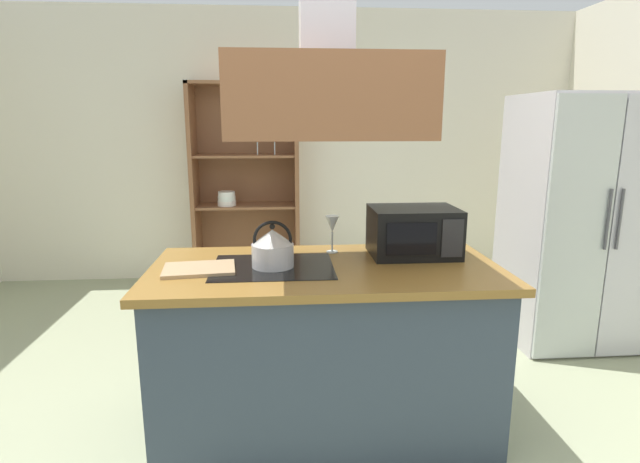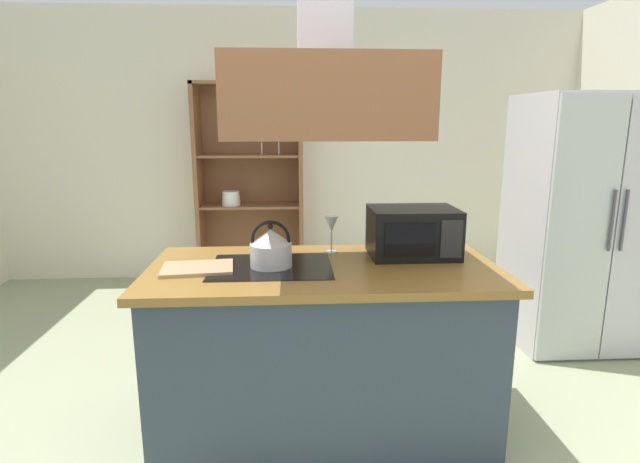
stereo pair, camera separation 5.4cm
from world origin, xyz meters
TOP-DOWN VIEW (x-y plane):
  - ground_plane at (0.00, 0.00)m, footprint 7.80×7.80m
  - wall_back at (0.00, 3.00)m, footprint 6.00×0.12m
  - kitchen_island at (0.16, 0.20)m, footprint 1.76×0.86m
  - range_hood at (0.16, 0.20)m, footprint 0.90×0.70m
  - refrigerator at (2.10, 1.19)m, footprint 0.90×0.78m
  - dish_cabinet at (-0.40, 2.78)m, footprint 1.04×0.40m
  - kettle at (-0.10, 0.20)m, footprint 0.21×0.21m
  - cutting_board at (-0.46, 0.16)m, footprint 0.36×0.28m
  - microwave at (0.65, 0.37)m, footprint 0.46×0.35m
  - wine_glass_on_counter at (0.22, 0.46)m, footprint 0.08×0.08m

SIDE VIEW (x-z plane):
  - ground_plane at x=0.00m, z-range 0.00..0.00m
  - kitchen_island at x=0.16m, z-range 0.00..0.90m
  - dish_cabinet at x=-0.40m, z-range -0.11..1.87m
  - refrigerator at x=2.10m, z-range 0.00..1.80m
  - cutting_board at x=-0.46m, z-range 0.90..0.92m
  - kettle at x=-0.10m, z-range 0.88..1.11m
  - microwave at x=0.65m, z-range 0.90..1.16m
  - wine_glass_on_counter at x=0.22m, z-range 0.95..1.16m
  - wall_back at x=0.00m, z-range 0.00..2.70m
  - range_hood at x=0.16m, z-range 1.23..2.39m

